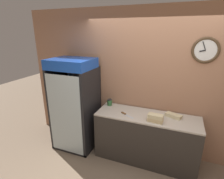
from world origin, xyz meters
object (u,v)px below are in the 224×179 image
at_px(sandwich_flat_left, 173,116).
at_px(chefs_knife, 126,114).
at_px(sandwich_stack_bottom, 155,120).
at_px(condiment_jar, 110,102).
at_px(beverage_cooler, 76,99).
at_px(sandwich_stack_middle, 155,116).

xyz_separation_m(sandwich_flat_left, chefs_knife, (-0.79, -0.21, -0.02)).
bearing_deg(sandwich_flat_left, chefs_knife, -164.95).
xyz_separation_m(sandwich_stack_bottom, condiment_jar, (-0.94, 0.34, 0.03)).
height_order(beverage_cooler, sandwich_stack_bottom, beverage_cooler).
relative_size(sandwich_flat_left, chefs_knife, 1.05).
distance_m(beverage_cooler, sandwich_stack_middle, 1.58).
bearing_deg(condiment_jar, sandwich_stack_bottom, -20.02).
bearing_deg(sandwich_stack_bottom, beverage_cooler, 174.48).
xyz_separation_m(sandwich_stack_bottom, sandwich_flat_left, (0.27, 0.27, -0.00)).
bearing_deg(sandwich_stack_middle, sandwich_stack_bottom, 0.00).
bearing_deg(condiment_jar, sandwich_stack_middle, -20.02).
relative_size(sandwich_stack_middle, condiment_jar, 1.97).
relative_size(sandwich_flat_left, condiment_jar, 2.30).
xyz_separation_m(beverage_cooler, sandwich_stack_middle, (1.57, -0.15, -0.01)).
xyz_separation_m(sandwich_stack_middle, chefs_knife, (-0.52, 0.06, -0.09)).
bearing_deg(sandwich_flat_left, beverage_cooler, -176.26).
bearing_deg(sandwich_flat_left, sandwich_stack_middle, -134.47).
distance_m(sandwich_stack_middle, condiment_jar, 1.00).
height_order(sandwich_stack_middle, condiment_jar, sandwich_stack_middle).
distance_m(sandwich_stack_middle, chefs_knife, 0.53).
distance_m(sandwich_stack_bottom, sandwich_flat_left, 0.38).
distance_m(chefs_knife, condiment_jar, 0.51).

